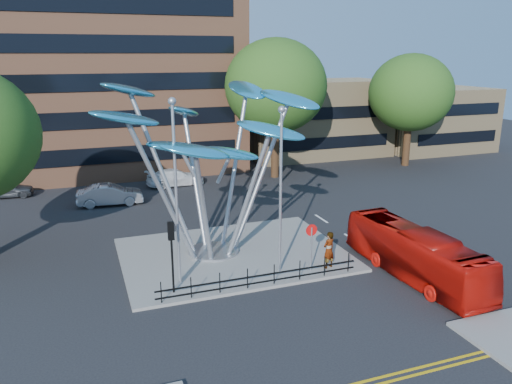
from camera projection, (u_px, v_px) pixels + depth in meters
name	position (u px, v px, depth m)	size (l,w,h in m)	color
ground	(295.00, 302.00, 22.46)	(120.00, 120.00, 0.00)	black
traffic_island	(233.00, 254.00, 27.53)	(12.00, 9.00, 0.15)	slate
double_yellow_near	(368.00, 381.00, 17.03)	(40.00, 0.12, 0.01)	gold
brick_tower	(93.00, 5.00, 45.36)	(25.00, 15.00, 30.00)	#996042
low_building_near	(316.00, 118.00, 53.81)	(15.00, 8.00, 8.00)	tan
low_building_far	(434.00, 119.00, 56.77)	(12.00, 8.00, 7.00)	tan
tree_right	(276.00, 86.00, 42.84)	(8.80, 8.80, 12.11)	black
tree_far	(411.00, 93.00, 47.73)	(8.00, 8.00, 10.81)	black
leaf_sculpture	(208.00, 131.00, 25.96)	(12.72, 9.54, 9.51)	#9EA0A5
street_lamp_left	(175.00, 177.00, 22.69)	(0.36, 0.36, 8.80)	#9EA0A5
street_lamp_right	(281.00, 176.00, 23.97)	(0.36, 0.36, 8.30)	#9EA0A5
traffic_light_island	(171.00, 242.00, 22.36)	(0.28, 0.18, 3.42)	black
no_entry_sign_island	(311.00, 239.00, 24.91)	(0.60, 0.10, 2.45)	#9EA0A5
pedestrian_railing_front	(261.00, 278.00, 23.52)	(10.00, 0.06, 1.00)	black
red_bus	(414.00, 253.00, 24.62)	(2.10, 8.97, 2.50)	#B20F08
pedestrian	(329.00, 250.00, 25.41)	(0.71, 0.46, 1.94)	gray
parked_car_left	(7.00, 189.00, 38.45)	(1.54, 3.83, 1.31)	#3B3E42
parked_car_mid	(110.00, 195.00, 36.54)	(1.63, 4.69, 1.54)	#A1A3A8
parked_car_right	(175.00, 177.00, 41.92)	(1.96, 4.82, 1.40)	silver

